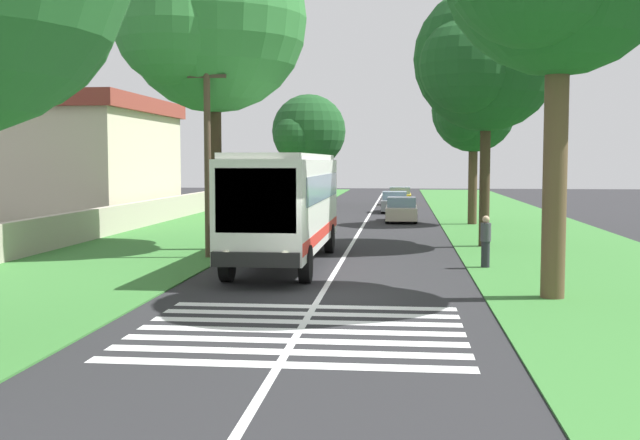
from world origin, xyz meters
name	(u,v)px	position (x,y,z in m)	size (l,w,h in m)	color
ground	(320,297)	(0.00, 0.00, 0.00)	(160.00, 160.00, 0.00)	#262628
grass_verge_left	(177,237)	(15.00, 8.20, 0.02)	(120.00, 8.00, 0.04)	#387533
grass_verge_right	(542,241)	(15.00, -8.20, 0.02)	(120.00, 8.00, 0.04)	#387533
centre_line	(355,239)	(15.00, 0.00, 0.00)	(110.00, 0.16, 0.01)	silver
coach_bus	(286,201)	(6.19, 1.80, 2.15)	(11.16, 2.62, 3.73)	silver
zebra_crossing	(299,331)	(-4.05, 0.00, 0.00)	(5.85, 6.80, 0.01)	silver
trailing_car_0	(401,210)	(25.25, -2.07, 0.67)	(4.30, 1.78, 1.43)	#B7A893
trailing_car_1	(395,203)	(33.47, -1.59, 0.67)	(4.30, 1.78, 1.43)	gray
trailing_car_2	(400,196)	(42.77, -1.93, 0.67)	(4.30, 1.78, 1.43)	gold
roadside_tree_left_0	(212,26)	(10.34, 5.30, 8.72)	(8.70, 7.15, 12.47)	#3D2D1E
roadside_tree_left_2	(308,133)	(40.28, 5.20, 5.64)	(6.60, 5.68, 8.58)	#4C3826
roadside_tree_right_1	(472,113)	(23.62, -5.84, 6.12)	(5.36, 4.56, 8.50)	#4C3826
roadside_tree_right_2	(483,64)	(12.47, -5.28, 7.41)	(7.15, 5.84, 10.47)	#3D2D1E
utility_pole	(208,155)	(7.58, 4.84, 3.71)	(0.24, 1.40, 7.06)	#473828
roadside_wall	(141,214)	(20.00, 11.60, 0.70)	(70.00, 0.40, 1.33)	#B2A893
roadside_building	(69,159)	(25.04, 17.73, 3.64)	(13.64, 10.52, 7.20)	beige
pedestrian	(486,241)	(5.91, -4.82, 0.91)	(0.34, 0.34, 1.69)	#26262D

